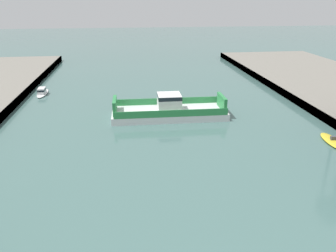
# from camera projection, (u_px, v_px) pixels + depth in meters

# --- Properties ---
(chain_ferry) EXTENTS (18.42, 6.78, 3.79)m
(chain_ferry) POSITION_uv_depth(u_px,v_px,m) (169.00, 110.00, 52.92)
(chain_ferry) COLOR silver
(chain_ferry) RESTS_ON ground
(moored_boat_near_left) EXTENTS (2.00, 6.61, 1.41)m
(moored_boat_near_left) POSITION_uv_depth(u_px,v_px,m) (42.00, 92.00, 65.18)
(moored_boat_near_left) COLOR white
(moored_boat_near_left) RESTS_ON ground
(moored_boat_mid_left) EXTENTS (2.52, 5.93, 0.92)m
(moored_boat_mid_left) POSITION_uv_depth(u_px,v_px,m) (333.00, 141.00, 43.80)
(moored_boat_mid_left) COLOR yellow
(moored_boat_mid_left) RESTS_ON ground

